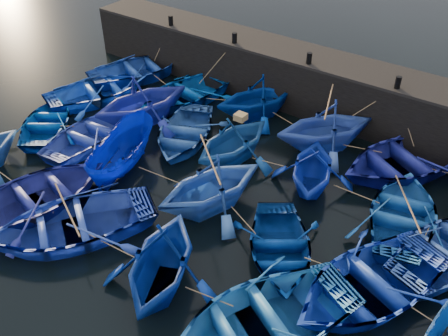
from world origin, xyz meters
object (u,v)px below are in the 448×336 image
Objects in this scene: boat_13 at (48,122)px; boat_0 at (139,69)px; boat_8 at (183,132)px; wooden_crate at (241,117)px.

boat_0 is at bearing -122.36° from boat_13.
boat_8 is 6.21m from boat_13.
boat_0 is 1.27× the size of boat_13.
boat_13 is 9.09m from wooden_crate.
boat_8 reaches higher than boat_13.
boat_0 is at bearing 159.08° from wooden_crate.
wooden_crate is (2.90, 0.05, 1.74)m from boat_8.
boat_0 reaches higher than boat_8.
wooden_crate reaches higher than boat_0.
boat_13 is at bearing -175.51° from boat_8.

